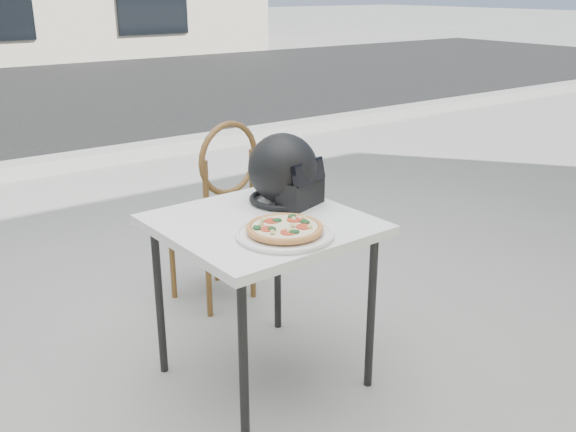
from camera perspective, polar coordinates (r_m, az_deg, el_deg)
ground at (r=3.05m, az=-10.62°, el=-9.71°), size 80.00×80.00×0.00m
curb at (r=5.73m, az=-23.80°, el=3.65°), size 30.00×0.25×0.12m
cafe_table_main at (r=2.38m, az=-2.31°, el=-1.75°), size 0.74×0.74×0.67m
plate at (r=2.20m, az=-0.30°, el=-1.58°), size 0.37×0.37×0.02m
pizza at (r=2.19m, az=-0.30°, el=-1.05°), size 0.33×0.33×0.03m
helmet at (r=2.51m, az=-0.30°, el=3.89°), size 0.34×0.35×0.28m
cafe_chair_main at (r=3.05m, az=-6.17°, el=1.07°), size 0.41×0.41×0.92m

